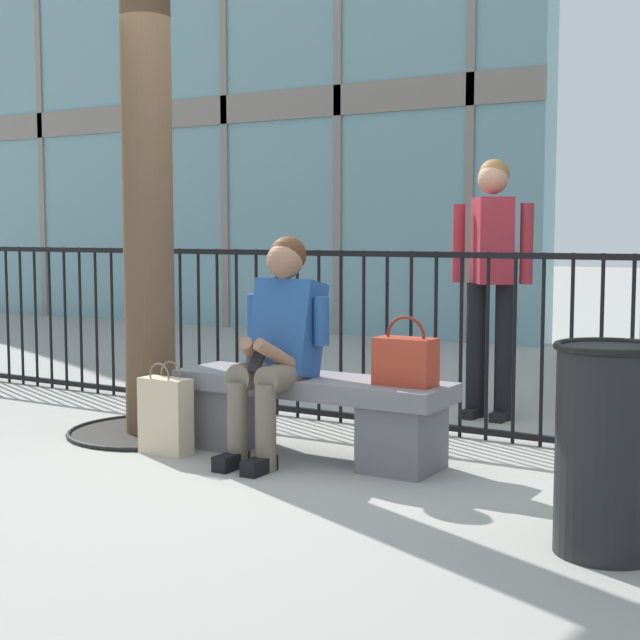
{
  "coord_description": "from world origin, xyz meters",
  "views": [
    {
      "loc": [
        2.69,
        -4.31,
        1.23
      ],
      "look_at": [
        0.0,
        0.1,
        0.75
      ],
      "focal_mm": 52.81,
      "sensor_mm": 36.0,
      "label": 1
    }
  ],
  "objects_px": {
    "stone_bench": "(310,408)",
    "seated_person_with_phone": "(278,341)",
    "bystander_at_railing": "(492,268)",
    "handbag_on_bench": "(405,360)",
    "shopping_bag": "(166,415)",
    "trash_can": "(608,447)"
  },
  "relations": [
    {
      "from": "stone_bench",
      "to": "seated_person_with_phone",
      "type": "bearing_deg",
      "value": -134.3
    },
    {
      "from": "stone_bench",
      "to": "bystander_at_railing",
      "type": "bearing_deg",
      "value": 74.37
    },
    {
      "from": "handbag_on_bench",
      "to": "trash_can",
      "type": "height_order",
      "value": "trash_can"
    },
    {
      "from": "stone_bench",
      "to": "handbag_on_bench",
      "type": "distance_m",
      "value": 0.66
    },
    {
      "from": "handbag_on_bench",
      "to": "bystander_at_railing",
      "type": "xyz_separation_m",
      "value": [
        -0.15,
        1.56,
        0.42
      ]
    },
    {
      "from": "bystander_at_railing",
      "to": "seated_person_with_phone",
      "type": "bearing_deg",
      "value": -108.42
    },
    {
      "from": "stone_bench",
      "to": "seated_person_with_phone",
      "type": "relative_size",
      "value": 1.32
    },
    {
      "from": "shopping_bag",
      "to": "trash_can",
      "type": "relative_size",
      "value": 0.64
    },
    {
      "from": "handbag_on_bench",
      "to": "trash_can",
      "type": "distance_m",
      "value": 1.42
    },
    {
      "from": "stone_bench",
      "to": "handbag_on_bench",
      "type": "xyz_separation_m",
      "value": [
        0.58,
        -0.01,
        0.31
      ]
    },
    {
      "from": "seated_person_with_phone",
      "to": "handbag_on_bench",
      "type": "relative_size",
      "value": 3.37
    },
    {
      "from": "stone_bench",
      "to": "seated_person_with_phone",
      "type": "distance_m",
      "value": 0.42
    },
    {
      "from": "seated_person_with_phone",
      "to": "shopping_bag",
      "type": "relative_size",
      "value": 2.34
    },
    {
      "from": "stone_bench",
      "to": "handbag_on_bench",
      "type": "relative_size",
      "value": 4.45
    },
    {
      "from": "stone_bench",
      "to": "bystander_at_railing",
      "type": "relative_size",
      "value": 0.94
    },
    {
      "from": "stone_bench",
      "to": "trash_can",
      "type": "height_order",
      "value": "trash_can"
    },
    {
      "from": "seated_person_with_phone",
      "to": "bystander_at_railing",
      "type": "bearing_deg",
      "value": 71.58
    },
    {
      "from": "handbag_on_bench",
      "to": "bystander_at_railing",
      "type": "bearing_deg",
      "value": 95.32
    },
    {
      "from": "seated_person_with_phone",
      "to": "stone_bench",
      "type": "bearing_deg",
      "value": 45.7
    },
    {
      "from": "handbag_on_bench",
      "to": "shopping_bag",
      "type": "height_order",
      "value": "handbag_on_bench"
    },
    {
      "from": "seated_person_with_phone",
      "to": "bystander_at_railing",
      "type": "xyz_separation_m",
      "value": [
        0.56,
        1.68,
        0.35
      ]
    },
    {
      "from": "bystander_at_railing",
      "to": "handbag_on_bench",
      "type": "bearing_deg",
      "value": -84.68
    }
  ]
}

